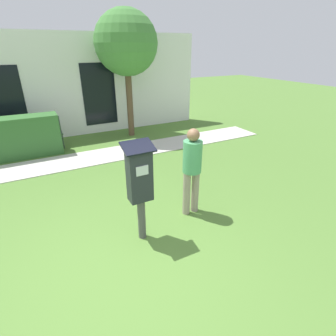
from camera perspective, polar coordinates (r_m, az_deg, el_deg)
ground_plane at (r=3.91m, az=-8.74°, el=-20.54°), size 40.00×40.00×0.00m
sidewalk at (r=7.38m, az=-19.76°, el=1.46°), size 12.00×1.10×0.02m
building_facade at (r=9.28m, az=-23.77°, el=15.70°), size 10.00×0.26×3.20m
parking_meter at (r=3.79m, az=-6.18°, el=-2.67°), size 0.44×0.31×1.59m
person_standing at (r=4.46m, az=5.25°, el=0.49°), size 0.32×0.32×1.58m
outdoor_chair_left at (r=8.56m, az=-31.08°, el=6.19°), size 0.44×0.44×0.90m
outdoor_chair_middle at (r=8.54m, az=-23.68°, el=7.64°), size 0.44×0.44×0.90m
hedge_row at (r=8.15m, az=-32.54°, el=5.19°), size 2.89×0.60×1.10m
tree at (r=8.75m, az=-9.10°, el=25.16°), size 1.90×1.90×3.82m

